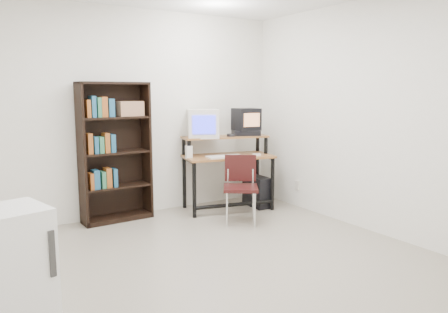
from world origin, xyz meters
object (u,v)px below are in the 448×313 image
crt_tv (246,119)px  pc_tower (257,191)px  computer_desk (227,159)px  bookshelf (114,150)px  school_chair (241,182)px  mini_fridge (11,266)px  crt_monitor (203,124)px

crt_tv → pc_tower: (0.07, -0.17, -0.99)m
computer_desk → bookshelf: size_ratio=0.74×
pc_tower → school_chair: size_ratio=0.56×
computer_desk → mini_fridge: 3.32m
school_chair → crt_tv: bearing=83.6°
crt_monitor → computer_desk: bearing=-6.3°
computer_desk → bookshelf: 1.49m
pc_tower → school_chair: school_chair is taller
computer_desk → crt_tv: bearing=21.9°
crt_monitor → pc_tower: 1.21m
computer_desk → mini_fridge: computer_desk is taller
computer_desk → crt_monitor: size_ratio=2.41×
computer_desk → bookshelf: bearing=-178.8°
mini_fridge → crt_tv: bearing=15.2°
crt_monitor → bookshelf: (-1.17, 0.12, -0.29)m
crt_monitor → school_chair: crt_monitor is taller
crt_tv → school_chair: bearing=-122.9°
computer_desk → crt_monitor: (-0.28, 0.17, 0.47)m
computer_desk → pc_tower: bearing=-2.4°
computer_desk → crt_tv: 0.62m
school_chair → crt_monitor: bearing=130.3°
school_chair → mini_fridge: (-2.65, -1.12, -0.09)m
computer_desk → mini_fridge: (-2.83, -1.70, -0.28)m
computer_desk → mini_fridge: bearing=-136.7°
crt_tv → pc_tower: size_ratio=0.78×
school_chair → mini_fridge: school_chair is taller
crt_monitor → crt_tv: crt_tv is taller
computer_desk → bookshelf: (-1.45, 0.29, 0.19)m
crt_tv → pc_tower: bearing=-60.5°
crt_tv → computer_desk: bearing=-164.1°
bookshelf → school_chair: bearing=-37.2°
crt_tv → pc_tower: crt_tv is taller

